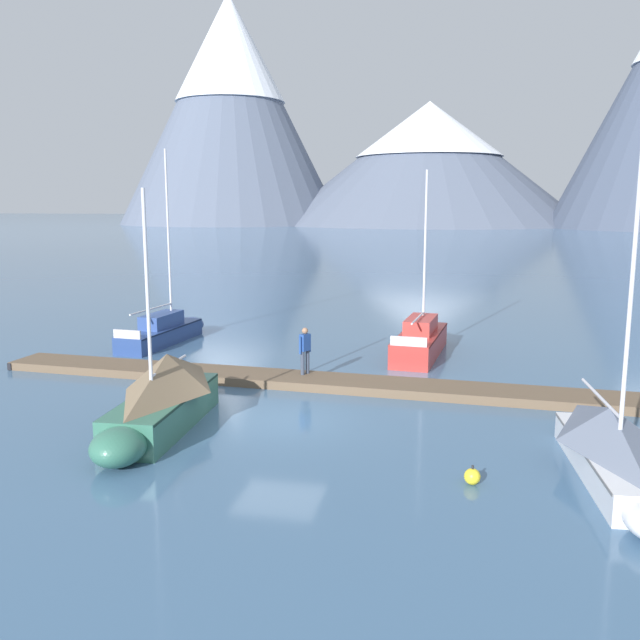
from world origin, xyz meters
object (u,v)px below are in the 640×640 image
object	(u,v)px
sailboat_second_berth	(161,396)
mooring_buoy_channel_marker	(472,476)
sailboat_nearest_berth	(165,330)
sailboat_mid_dock_starboard	(614,448)
person_on_dock	(305,348)
sailboat_mid_dock_port	(422,339)

from	to	relation	value
sailboat_second_berth	mooring_buoy_channel_marker	xyz separation A→B (m)	(8.59, -2.11, -0.78)
sailboat_nearest_berth	sailboat_mid_dock_starboard	bearing A→B (deg)	-36.37
sailboat_mid_dock_starboard	sailboat_second_berth	bearing A→B (deg)	174.70
sailboat_second_berth	sailboat_nearest_berth	bearing A→B (deg)	114.22
sailboat_second_berth	sailboat_mid_dock_starboard	distance (m)	11.86
sailboat_nearest_berth	sailboat_second_berth	world-z (taller)	sailboat_nearest_berth
sailboat_mid_dock_starboard	person_on_dock	world-z (taller)	sailboat_mid_dock_starboard
sailboat_mid_dock_port	person_on_dock	world-z (taller)	sailboat_mid_dock_port
sailboat_nearest_berth	person_on_dock	bearing A→B (deg)	-34.92
sailboat_mid_dock_port	sailboat_mid_dock_starboard	size ratio (longest dim) A/B	0.93
sailboat_nearest_berth	sailboat_mid_dock_starboard	xyz separation A→B (m)	(16.92, -12.46, 0.19)
sailboat_second_berth	mooring_buoy_channel_marker	world-z (taller)	sailboat_second_berth
mooring_buoy_channel_marker	sailboat_mid_dock_starboard	bearing A→B (deg)	17.49
sailboat_nearest_berth	sailboat_mid_dock_port	size ratio (longest dim) A/B	1.14
sailboat_nearest_berth	sailboat_mid_dock_port	bearing A→B (deg)	0.19
sailboat_nearest_berth	sailboat_second_berth	xyz separation A→B (m)	(5.11, -11.36, 0.41)
sailboat_mid_dock_port	sailboat_mid_dock_starboard	world-z (taller)	sailboat_mid_dock_starboard
sailboat_mid_dock_port	person_on_dock	xyz separation A→B (m)	(-3.82, -5.58, 0.62)
mooring_buoy_channel_marker	sailboat_second_berth	bearing A→B (deg)	166.21
sailboat_mid_dock_starboard	person_on_dock	size ratio (longest dim) A/B	4.92
sailboat_second_berth	sailboat_mid_dock_starboard	bearing A→B (deg)	-5.30
sailboat_nearest_berth	sailboat_mid_dock_starboard	world-z (taller)	sailboat_nearest_berth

